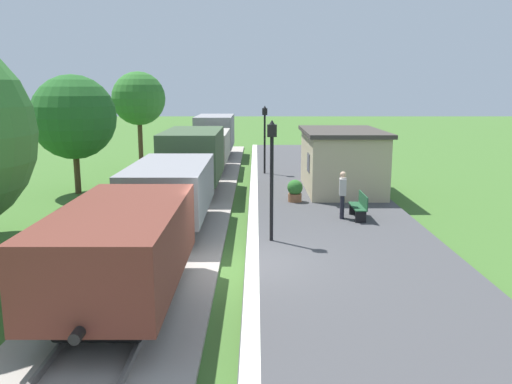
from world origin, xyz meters
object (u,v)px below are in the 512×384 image
at_px(station_hut, 342,160).
at_px(potted_planter, 295,190).
at_px(tree_trackside_far, 74,117).
at_px(lamp_post_near, 272,158).
at_px(lamp_post_far, 265,127).
at_px(freight_train, 195,160).
at_px(bench_near_hut, 360,206).
at_px(person_waiting, 343,193).
at_px(tree_field_left, 139,99).

xyz_separation_m(station_hut, potted_planter, (-2.29, -2.52, -0.93)).
bearing_deg(tree_trackside_far, lamp_post_near, -44.29).
relative_size(potted_planter, lamp_post_far, 0.25).
height_order(freight_train, lamp_post_near, lamp_post_near).
xyz_separation_m(freight_train, lamp_post_far, (3.37, 3.91, 1.28)).
bearing_deg(bench_near_hut, person_waiting, 178.16).
relative_size(person_waiting, lamp_post_near, 0.46).
distance_m(potted_planter, lamp_post_far, 7.72).
relative_size(station_hut, lamp_post_far, 1.57).
relative_size(tree_trackside_far, tree_field_left, 0.94).
height_order(person_waiting, tree_field_left, tree_field_left).
distance_m(freight_train, station_hut, 6.86).
relative_size(bench_near_hut, tree_field_left, 0.26).
relative_size(freight_train, tree_field_left, 5.56).
xyz_separation_m(freight_train, tree_trackside_far, (-5.47, -0.48, 2.03)).
bearing_deg(lamp_post_far, tree_trackside_far, -153.61).
relative_size(station_hut, tree_trackside_far, 1.06).
xyz_separation_m(tree_trackside_far, tree_field_left, (1.33, 7.68, 0.69)).
bearing_deg(potted_planter, bench_near_hut, -53.56).
bearing_deg(station_hut, lamp_post_far, 125.34).
distance_m(bench_near_hut, tree_field_left, 17.64).
bearing_deg(tree_trackside_far, potted_planter, -16.54).
relative_size(lamp_post_near, tree_field_left, 0.63).
relative_size(station_hut, tree_field_left, 0.99).
bearing_deg(lamp_post_near, tree_field_left, 114.74).
distance_m(station_hut, tree_field_left, 13.87).
xyz_separation_m(bench_near_hut, lamp_post_near, (-3.26, -2.79, 2.08)).
distance_m(lamp_post_near, tree_field_left, 18.01).
height_order(bench_near_hut, tree_trackside_far, tree_trackside_far).
height_order(bench_near_hut, lamp_post_far, lamp_post_far).
height_order(potted_planter, tree_field_left, tree_field_left).
distance_m(freight_train, bench_near_hut, 9.19).
bearing_deg(freight_train, bench_near_hut, -43.60).
distance_m(freight_train, potted_planter, 5.73).
height_order(freight_train, tree_field_left, tree_field_left).
bearing_deg(person_waiting, potted_planter, -55.60).
bearing_deg(potted_planter, tree_field_left, 129.09).
height_order(station_hut, lamp_post_near, lamp_post_near).
xyz_separation_m(potted_planter, lamp_post_near, (-1.14, -5.66, 2.08)).
xyz_separation_m(person_waiting, lamp_post_near, (-2.63, -2.81, 1.62)).
bearing_deg(lamp_post_far, potted_planter, -81.21).
bearing_deg(person_waiting, tree_field_left, -46.29).
distance_m(person_waiting, lamp_post_near, 4.17).
xyz_separation_m(bench_near_hut, lamp_post_far, (-3.26, 10.22, 2.08)).
relative_size(potted_planter, lamp_post_near, 0.25).
relative_size(bench_near_hut, lamp_post_far, 0.41).
height_order(bench_near_hut, person_waiting, person_waiting).
bearing_deg(person_waiting, freight_train, -39.57).
xyz_separation_m(person_waiting, potted_planter, (-1.49, 2.85, -0.46)).
distance_m(lamp_post_near, lamp_post_far, 13.01).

